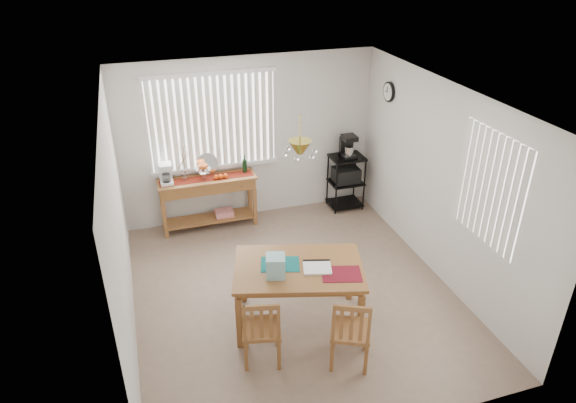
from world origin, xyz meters
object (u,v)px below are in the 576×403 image
object	(u,v)px
chair_right	(350,332)
sideboard	(208,191)
cart_items	(348,146)
wire_cart	(346,177)
chair_left	(262,330)
dining_table	(298,273)

from	to	relation	value
chair_right	sideboard	bearing A→B (deg)	105.29
cart_items	sideboard	bearing A→B (deg)	179.58
sideboard	wire_cart	world-z (taller)	wire_cart
sideboard	cart_items	bearing A→B (deg)	-0.42
chair_right	cart_items	bearing A→B (deg)	67.75
cart_items	chair_left	distance (m)	3.84
wire_cart	chair_right	bearing A→B (deg)	-112.31
sideboard	wire_cart	size ratio (longest dim) A/B	1.62
wire_cart	chair_right	world-z (taller)	wire_cart
chair_left	chair_right	distance (m)	0.94
sideboard	dining_table	world-z (taller)	sideboard
wire_cart	dining_table	size ratio (longest dim) A/B	0.55
chair_left	sideboard	bearing A→B (deg)	90.74
cart_items	chair_right	size ratio (longest dim) A/B	0.42
cart_items	dining_table	size ratio (longest dim) A/B	0.23
sideboard	wire_cart	distance (m)	2.30
chair_left	chair_right	size ratio (longest dim) A/B	0.98
dining_table	sideboard	bearing A→B (deg)	103.55
cart_items	dining_table	world-z (taller)	cart_items
sideboard	dining_table	xyz separation A→B (m)	(0.62, -2.55, 0.07)
dining_table	chair_left	bearing A→B (deg)	-138.92
sideboard	wire_cart	xyz separation A→B (m)	(2.30, -0.03, -0.08)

